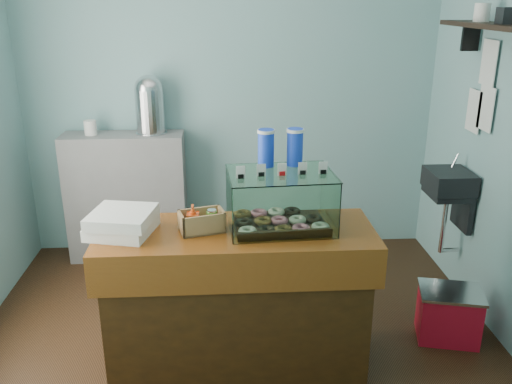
{
  "coord_description": "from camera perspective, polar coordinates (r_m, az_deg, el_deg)",
  "views": [
    {
      "loc": [
        -0.06,
        -3.11,
        2.16
      ],
      "look_at": [
        0.12,
        -0.15,
        1.1
      ],
      "focal_mm": 38.0,
      "sensor_mm": 36.0,
      "label": 1
    }
  ],
  "objects": [
    {
      "name": "ground",
      "position": [
        3.78,
        -2.02,
        -15.08
      ],
      "size": [
        3.5,
        3.5,
        0.0
      ],
      "primitive_type": "plane",
      "color": "black",
      "rests_on": "ground"
    },
    {
      "name": "display_case",
      "position": [
        3.14,
        2.5,
        -0.48
      ],
      "size": [
        0.63,
        0.48,
        0.55
      ],
      "rotation": [
        0.0,
        0.0,
        0.06
      ],
      "color": "black",
      "rests_on": "counter"
    },
    {
      "name": "coffee_urn",
      "position": [
        4.56,
        -11.14,
        9.16
      ],
      "size": [
        0.26,
        0.26,
        0.48
      ],
      "color": "silver",
      "rests_on": "back_shelf"
    },
    {
      "name": "back_shelf",
      "position": [
        4.78,
        -13.41,
        -0.49
      ],
      "size": [
        1.0,
        0.32,
        1.1
      ],
      "primitive_type": "cube",
      "color": "gray",
      "rests_on": "ground"
    },
    {
      "name": "pastry_boxes",
      "position": [
        3.15,
        -13.92,
        -3.1
      ],
      "size": [
        0.4,
        0.41,
        0.13
      ],
      "rotation": [
        0.0,
        0.0,
        -0.24
      ],
      "color": "white",
      "rests_on": "counter"
    },
    {
      "name": "condiment_crate",
      "position": [
        3.1,
        -5.81,
        -3.1
      ],
      "size": [
        0.28,
        0.21,
        0.17
      ],
      "rotation": [
        0.0,
        0.0,
        0.27
      ],
      "color": "#A78053",
      "rests_on": "counter"
    },
    {
      "name": "counter",
      "position": [
        3.32,
        -1.99,
        -11.08
      ],
      "size": [
        1.6,
        0.6,
        0.9
      ],
      "color": "#42240C",
      "rests_on": "ground"
    },
    {
      "name": "red_cooler",
      "position": [
        3.91,
        19.6,
        -12.02
      ],
      "size": [
        0.46,
        0.39,
        0.35
      ],
      "rotation": [
        0.0,
        0.0,
        -0.24
      ],
      "color": "red",
      "rests_on": "ground"
    },
    {
      "name": "room_shell",
      "position": [
        3.15,
        -1.92,
        11.44
      ],
      "size": [
        3.54,
        3.04,
        2.82
      ],
      "color": "#76ACAC",
      "rests_on": "ground"
    }
  ]
}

